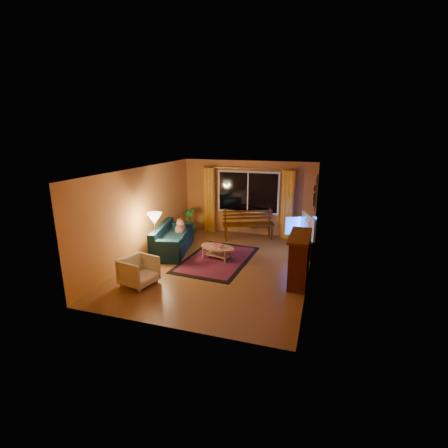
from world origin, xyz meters
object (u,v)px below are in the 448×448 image
(bench, at_px, (248,231))
(coffee_table, at_px, (217,253))
(tv_console, at_px, (303,245))
(armchair, at_px, (139,270))
(sofa, at_px, (173,239))
(floor_lamp, at_px, (156,238))

(bench, height_order, coffee_table, bench)
(bench, relative_size, tv_console, 1.37)
(armchair, bearing_deg, bench, -9.07)
(sofa, bearing_deg, coffee_table, -19.08)
(bench, xyz_separation_m, floor_lamp, (-1.90, -2.69, 0.42))
(armchair, xyz_separation_m, coffee_table, (1.21, 2.02, -0.18))
(armchair, distance_m, floor_lamp, 1.42)
(floor_lamp, distance_m, tv_console, 4.19)
(armchair, bearing_deg, floor_lamp, 25.13)
(bench, height_order, armchair, armchair)
(bench, height_order, tv_console, tv_console)
(sofa, bearing_deg, floor_lamp, -106.33)
(bench, xyz_separation_m, sofa, (-1.83, -1.84, 0.15))
(coffee_table, distance_m, tv_console, 2.53)
(sofa, relative_size, coffee_table, 1.93)
(coffee_table, relative_size, tv_console, 0.84)
(floor_lamp, xyz_separation_m, coffee_table, (1.52, 0.66, -0.49))
(floor_lamp, height_order, coffee_table, floor_lamp)
(bench, bearing_deg, sofa, -157.72)
(sofa, bearing_deg, bench, 33.45)
(armchair, xyz_separation_m, floor_lamp, (-0.30, 1.36, 0.31))
(sofa, distance_m, armchair, 2.22)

